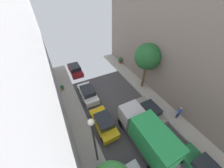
# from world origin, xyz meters

# --- Properties ---
(sidewalk_right) EXTENTS (2.00, 44.00, 0.15)m
(sidewalk_right) POSITION_xyz_m (5.00, 0.00, 0.07)
(sidewalk_right) COLOR #A8A399
(sidewalk_right) RESTS_ON ground
(parked_car_left_3) EXTENTS (1.78, 4.20, 1.57)m
(parked_car_left_3) POSITION_xyz_m (-2.70, 7.06, 0.72)
(parked_car_left_3) COLOR gold
(parked_car_left_3) RESTS_ON ground
(parked_car_left_4) EXTENTS (1.78, 4.20, 1.57)m
(parked_car_left_4) POSITION_xyz_m (-2.70, 12.23, 0.72)
(parked_car_left_4) COLOR white
(parked_car_left_4) RESTS_ON ground
(parked_car_left_5) EXTENTS (1.78, 4.20, 1.57)m
(parked_car_left_5) POSITION_xyz_m (-2.70, 18.72, 0.72)
(parked_car_left_5) COLOR maroon
(parked_car_left_5) RESTS_ON ground
(parked_car_right_2) EXTENTS (1.78, 4.20, 1.57)m
(parked_car_right_2) POSITION_xyz_m (2.70, 6.05, 0.72)
(parked_car_right_2) COLOR gray
(parked_car_right_2) RESTS_ON ground
(delivery_truck) EXTENTS (2.26, 6.60, 3.38)m
(delivery_truck) POSITION_xyz_m (0.00, 3.48, 1.79)
(delivery_truck) COLOR #4C4C51
(delivery_truck) RESTS_ON ground
(pedestrian) EXTENTS (0.40, 0.36, 1.72)m
(pedestrian) POSITION_xyz_m (5.33, 4.21, 1.07)
(pedestrian) COLOR #2D334C
(pedestrian) RESTS_ON sidewalk_right
(street_tree_1) EXTENTS (3.35, 3.35, 6.54)m
(street_tree_1) POSITION_xyz_m (5.18, 10.57, 4.98)
(street_tree_1) COLOR brown
(street_tree_1) RESTS_ON sidewalk_right
(potted_plant_3) EXTENTS (0.76, 0.76, 1.09)m
(potted_plant_3) POSITION_xyz_m (5.63, 17.97, 0.77)
(potted_plant_3) COLOR brown
(potted_plant_3) RESTS_ON sidewalk_right
(potted_plant_4) EXTENTS (0.49, 0.49, 0.74)m
(potted_plant_4) POSITION_xyz_m (-5.53, 15.27, 0.53)
(potted_plant_4) COLOR brown
(potted_plant_4) RESTS_ON sidewalk_left
(lamp_post) EXTENTS (0.44, 0.44, 5.96)m
(lamp_post) POSITION_xyz_m (-4.60, 4.25, 4.03)
(lamp_post) COLOR #333338
(lamp_post) RESTS_ON sidewalk_left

